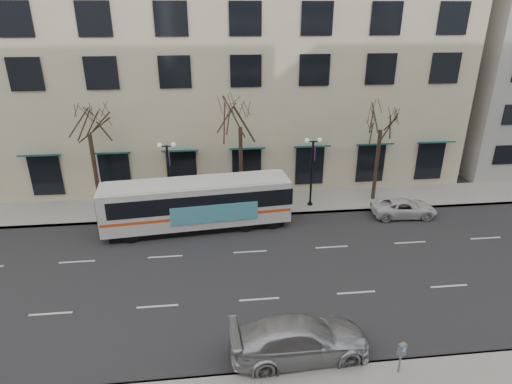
{
  "coord_description": "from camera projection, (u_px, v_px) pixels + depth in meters",
  "views": [
    {
      "loc": [
        -2.1,
        -19.71,
        13.28
      ],
      "look_at": [
        0.32,
        2.0,
        4.0
      ],
      "focal_mm": 30.0,
      "sensor_mm": 36.0,
      "label": 1
    }
  ],
  "objects": [
    {
      "name": "lamp_post_left",
      "position": [
        169.0,
        174.0,
        29.28
      ],
      "size": [
        1.22,
        0.45,
        5.21
      ],
      "color": "black",
      "rests_on": "ground"
    },
    {
      "name": "pay_station",
      "position": [
        401.0,
        352.0,
        16.48
      ],
      "size": [
        0.35,
        0.29,
        1.38
      ],
      "rotation": [
        0.0,
        0.0,
        0.41
      ],
      "color": "slate",
      "rests_on": "sidewalk_near"
    },
    {
      "name": "tree_far_mid",
      "position": [
        240.0,
        113.0,
        28.79
      ],
      "size": [
        3.6,
        3.6,
        8.55
      ],
      "color": "black",
      "rests_on": "ground"
    },
    {
      "name": "city_bus",
      "position": [
        198.0,
        203.0,
        27.74
      ],
      "size": [
        12.29,
        3.78,
        3.28
      ],
      "rotation": [
        0.0,
        0.0,
        0.1
      ],
      "color": "silver",
      "rests_on": "ground"
    },
    {
      "name": "tree_far_left",
      "position": [
        87.0,
        120.0,
        27.85
      ],
      "size": [
        3.6,
        3.6,
        8.34
      ],
      "color": "black",
      "rests_on": "ground"
    },
    {
      "name": "building_hotel",
      "position": [
        206.0,
        26.0,
        37.75
      ],
      "size": [
        40.0,
        20.0,
        24.0
      ],
      "primitive_type": "cube",
      "color": "#C0B592",
      "rests_on": "ground"
    },
    {
      "name": "tree_far_right",
      "position": [
        382.0,
        117.0,
        30.0
      ],
      "size": [
        3.6,
        3.6,
        8.06
      ],
      "color": "black",
      "rests_on": "ground"
    },
    {
      "name": "sidewalk_far",
      "position": [
        307.0,
        201.0,
        32.15
      ],
      "size": [
        80.0,
        4.0,
        0.15
      ],
      "primitive_type": "cube",
      "color": "gray",
      "rests_on": "ground"
    },
    {
      "name": "silver_car",
      "position": [
        300.0,
        339.0,
        17.56
      ],
      "size": [
        5.91,
        2.64,
        1.69
      ],
      "primitive_type": "imported",
      "rotation": [
        0.0,
        0.0,
        1.62
      ],
      "color": "#AEB0B6",
      "rests_on": "ground"
    },
    {
      "name": "lamp_post_right",
      "position": [
        312.0,
        169.0,
        30.3
      ],
      "size": [
        1.22,
        0.45,
        5.21
      ],
      "color": "black",
      "rests_on": "ground"
    },
    {
      "name": "white_pickup",
      "position": [
        404.0,
        208.0,
        29.79
      ],
      "size": [
        4.54,
        2.28,
        1.23
      ],
      "primitive_type": "imported",
      "rotation": [
        0.0,
        0.0,
        1.52
      ],
      "color": "silver",
      "rests_on": "ground"
    },
    {
      "name": "ground",
      "position": [
        254.0,
        273.0,
        23.44
      ],
      "size": [
        160.0,
        160.0,
        0.0
      ],
      "primitive_type": "plane",
      "color": "black",
      "rests_on": "ground"
    }
  ]
}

